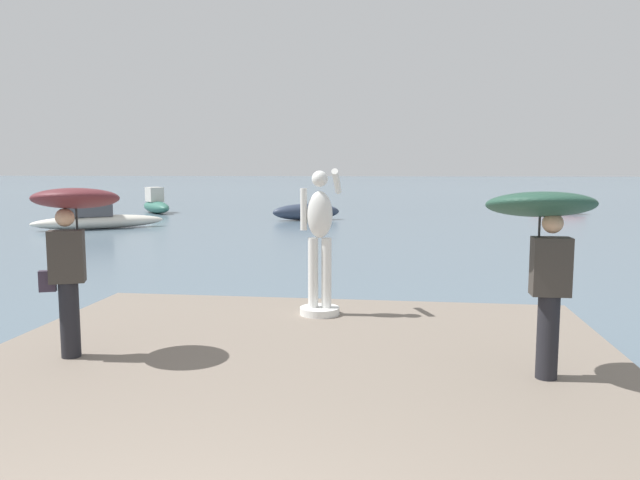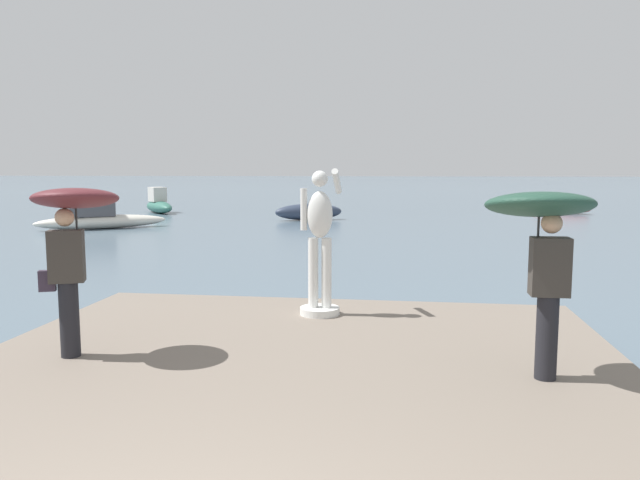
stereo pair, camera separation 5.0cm
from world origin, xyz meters
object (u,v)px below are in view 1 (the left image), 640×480
onlooker_right (543,228)px  boat_leftward (97,218)px  statue_white_figure (320,247)px  boat_far (306,212)px  onlooker_left (73,226)px  boat_mid (556,207)px  boat_near (156,204)px

onlooker_right → boat_leftward: bearing=128.5°
statue_white_figure → boat_far: (-3.59, 21.59, -1.01)m
statue_white_figure → onlooker_left: statue_white_figure is taller
statue_white_figure → boat_far: size_ratio=0.61×
onlooker_left → onlooker_right: bearing=-0.5°
onlooker_right → boat_leftward: (-14.55, 18.30, -1.50)m
onlooker_right → boat_mid: (7.90, 31.69, -1.68)m
boat_near → boat_leftward: size_ratio=0.77×
onlooker_left → boat_far: bearing=92.5°
boat_near → onlooker_left: bearing=-68.9°
statue_white_figure → boat_far: 21.91m
boat_mid → boat_leftward: 26.14m
onlooker_left → boat_leftward: (-9.39, 18.25, -1.45)m
boat_mid → boat_near: bearing=-171.2°
onlooker_left → boat_near: onlooker_left is taller
onlooker_left → boat_far: 24.06m
onlooker_right → boat_mid: bearing=76.0°
statue_white_figure → boat_far: statue_white_figure is taller
boat_mid → boat_far: boat_far is taller
statue_white_figure → onlooker_left: bearing=-136.6°
statue_white_figure → boat_near: size_ratio=0.56×
boat_near → boat_leftward: 9.79m
onlooker_left → boat_near: bearing=111.1°
boat_far → boat_leftward: 10.12m
boat_near → boat_far: bearing=-22.2°
boat_near → boat_mid: bearing=8.8°
boat_near → boat_mid: 24.11m
onlooker_left → onlooker_right: size_ratio=1.00×
boat_far → boat_leftward: boat_leftward is taller
boat_far → boat_mid: bearing=28.5°
onlooker_right → boat_far: (-6.21, 24.04, -1.55)m
boat_far → boat_near: bearing=157.8°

